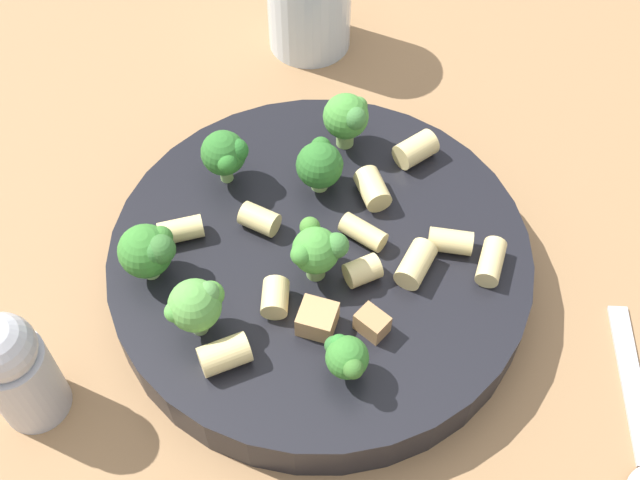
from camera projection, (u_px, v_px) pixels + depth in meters
ground_plane at (320, 278)px, 0.52m from camera, size 2.00×2.00×0.00m
pasta_bowl at (320, 262)px, 0.50m from camera, size 0.26×0.26×0.03m
broccoli_floret_0 at (317, 250)px, 0.46m from camera, size 0.03×0.03×0.04m
broccoli_floret_1 at (346, 357)px, 0.43m from camera, size 0.03×0.02×0.03m
broccoli_floret_2 at (197, 304)px, 0.44m from camera, size 0.03×0.03×0.04m
broccoli_floret_3 at (149, 251)px, 0.46m from camera, size 0.03×0.03×0.04m
broccoli_floret_4 at (225, 154)px, 0.50m from camera, size 0.03×0.03×0.04m
broccoli_floret_5 at (321, 164)px, 0.50m from camera, size 0.03×0.03×0.04m
broccoli_floret_6 at (347, 117)px, 0.52m from camera, size 0.03×0.03×0.04m
rigatoni_0 at (363, 232)px, 0.49m from camera, size 0.03×0.02×0.01m
rigatoni_1 at (416, 264)px, 0.47m from camera, size 0.03×0.03×0.02m
rigatoni_2 at (450, 241)px, 0.48m from camera, size 0.03×0.03×0.01m
rigatoni_3 at (363, 271)px, 0.47m from camera, size 0.02×0.02×0.02m
rigatoni_4 at (373, 189)px, 0.51m from camera, size 0.03×0.02×0.02m
rigatoni_5 at (181, 230)px, 0.49m from camera, size 0.02×0.03×0.01m
rigatoni_6 at (416, 149)px, 0.53m from camera, size 0.02×0.03×0.02m
rigatoni_7 at (225, 354)px, 0.44m from camera, size 0.02×0.03×0.02m
rigatoni_8 at (491, 262)px, 0.48m from camera, size 0.03×0.03×0.01m
rigatoni_9 at (259, 219)px, 0.49m from camera, size 0.03×0.03×0.02m
rigatoni_10 at (275, 298)px, 0.46m from camera, size 0.03×0.02×0.02m
chicken_chunk_0 at (366, 326)px, 0.45m from camera, size 0.02×0.02×0.01m
chicken_chunk_1 at (317, 319)px, 0.45m from camera, size 0.03×0.03×0.02m
pepper_shaker at (13, 362)px, 0.43m from camera, size 0.04×0.04×0.09m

